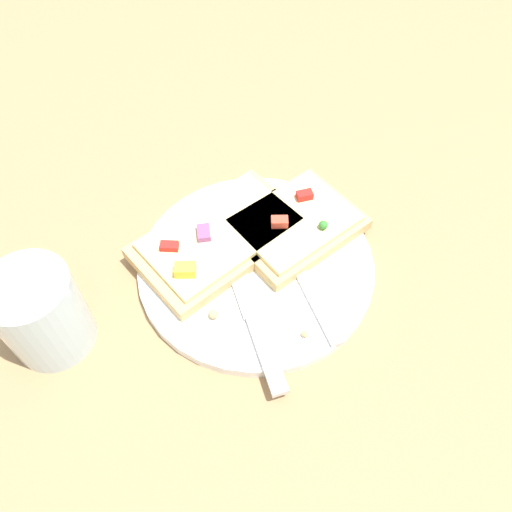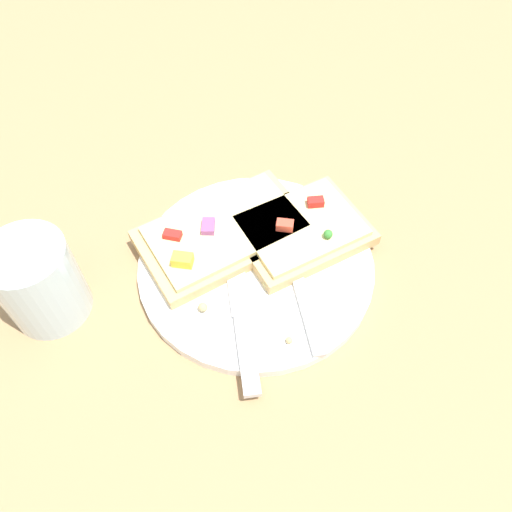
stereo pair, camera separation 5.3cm
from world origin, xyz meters
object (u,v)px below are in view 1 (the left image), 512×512
(pizza_slice_corner, at_px, (295,224))
(drinking_glass, at_px, (41,313))
(pizza_slice_main, at_px, (220,237))
(fork, at_px, (288,249))
(knife, at_px, (251,310))
(plate, at_px, (256,265))

(pizza_slice_corner, height_order, drinking_glass, drinking_glass)
(pizza_slice_corner, bearing_deg, pizza_slice_main, 154.12)
(fork, bearing_deg, pizza_slice_corner, -34.88)
(pizza_slice_main, bearing_deg, pizza_slice_corner, -28.60)
(knife, relative_size, pizza_slice_main, 1.08)
(plate, distance_m, pizza_slice_corner, 0.06)
(fork, distance_m, knife, 0.09)
(fork, relative_size, drinking_glass, 2.33)
(knife, distance_m, drinking_glass, 0.20)
(fork, relative_size, knife, 1.01)
(pizza_slice_corner, distance_m, drinking_glass, 0.27)
(knife, distance_m, pizza_slice_corner, 0.12)
(knife, bearing_deg, plate, -22.28)
(pizza_slice_corner, bearing_deg, knife, -152.89)
(drinking_glass, bearing_deg, fork, -8.55)
(knife, bearing_deg, pizza_slice_corner, -42.02)
(knife, height_order, pizza_slice_corner, pizza_slice_corner)
(drinking_glass, bearing_deg, pizza_slice_main, 3.35)
(fork, xyz_separation_m, drinking_glass, (-0.25, 0.04, 0.03))
(plate, distance_m, drinking_glass, 0.22)
(fork, height_order, pizza_slice_corner, pizza_slice_corner)
(fork, height_order, pizza_slice_main, pizza_slice_main)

